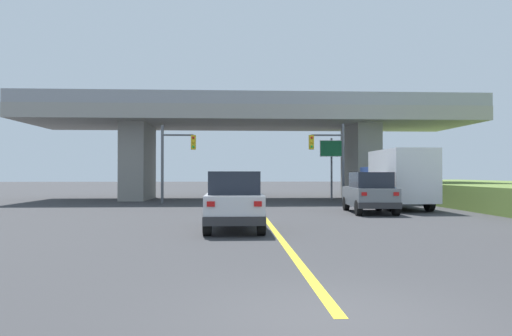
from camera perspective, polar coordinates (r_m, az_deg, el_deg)
name	(u,v)px	position (r m, az deg, el deg)	size (l,w,h in m)	color
ground	(251,199)	(36.19, -0.66, -3.78)	(160.00, 160.00, 0.00)	#353538
overpass_bridge	(251,130)	(36.30, -0.66, 4.62)	(33.15, 9.07, 7.55)	gray
lane_divider_stripe	(267,220)	(19.84, 1.28, -6.31)	(0.20, 26.86, 0.01)	yellow
suv_lead	(234,201)	(16.39, -2.67, -3.96)	(1.96, 4.36, 2.02)	silver
suv_crossing	(370,193)	(24.04, 13.56, -2.90)	(2.23, 4.45, 2.02)	slate
box_truck	(398,178)	(27.34, 16.72, -1.22)	(2.33, 6.71, 3.24)	navy
sedan_oncoming	(235,183)	(45.66, -2.55, -1.87)	(1.92, 4.49, 2.02)	black
traffic_signal_nearside	(332,154)	(31.93, 9.11, 1.71)	(2.40, 0.36, 5.30)	#56595E
traffic_signal_farside	(174,154)	(31.49, -9.89, 1.65)	(2.28, 0.36, 5.13)	#56595E
highway_sign	(332,154)	(35.26, 9.12, 1.66)	(1.76, 0.17, 4.57)	#56595E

